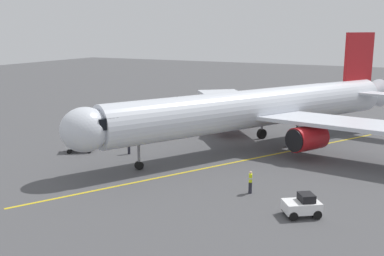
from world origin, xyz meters
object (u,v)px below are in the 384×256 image
at_px(ground_crew_wing_walker, 250,182).
at_px(belt_loader_portside, 218,112).
at_px(ground_crew_marshaller, 129,145).
at_px(baggage_cart_starboard_side, 80,145).
at_px(tug_rear_apron, 302,206).
at_px(airplane, 260,109).
at_px(belt_loader_near_nose, 134,115).

xyz_separation_m(ground_crew_wing_walker, belt_loader_portside, (14.07, -26.29, -0.17)).
distance_m(ground_crew_marshaller, baggage_cart_starboard_side, 5.05).
bearing_deg(baggage_cart_starboard_side, ground_crew_marshaller, -162.88).
distance_m(belt_loader_portside, baggage_cart_starboard_side, 23.33).
height_order(baggage_cart_starboard_side, tug_rear_apron, tug_rear_apron).
bearing_deg(baggage_cart_starboard_side, tug_rear_apron, 165.78).
xyz_separation_m(airplane, belt_loader_near_nose, (19.29, -5.85, -3.29)).
relative_size(airplane, baggage_cart_starboard_side, 12.50).
bearing_deg(tug_rear_apron, ground_crew_wing_walker, -28.97).
height_order(belt_loader_near_nose, belt_loader_portside, same).
distance_m(ground_crew_wing_walker, tug_rear_apron, 5.07).
height_order(ground_crew_marshaller, ground_crew_wing_walker, same).
height_order(belt_loader_near_nose, tug_rear_apron, belt_loader_near_nose).
distance_m(belt_loader_portside, tug_rear_apron, 34.18).
bearing_deg(airplane, belt_loader_portside, -51.81).
distance_m(airplane, ground_crew_marshaller, 13.64).
height_order(airplane, ground_crew_wing_walker, airplane).
height_order(belt_loader_portside, baggage_cart_starboard_side, belt_loader_portside).
bearing_deg(ground_crew_marshaller, airplane, -141.49).
bearing_deg(ground_crew_wing_walker, ground_crew_marshaller, -19.29).
bearing_deg(tug_rear_apron, baggage_cart_starboard_side, -14.22).
relative_size(belt_loader_near_nose, belt_loader_portside, 1.14).
bearing_deg(airplane, belt_loader_near_nose, -16.87).
relative_size(belt_loader_near_nose, tug_rear_apron, 1.72).
bearing_deg(belt_loader_portside, baggage_cart_starboard_side, 77.75).
distance_m(belt_loader_near_nose, belt_loader_portside, 11.55).
distance_m(baggage_cart_starboard_side, tug_rear_apron, 24.20).
height_order(ground_crew_marshaller, belt_loader_portside, belt_loader_portside).
height_order(airplane, tug_rear_apron, airplane).
relative_size(ground_crew_marshaller, belt_loader_portside, 0.41).
xyz_separation_m(airplane, tug_rear_apron, (-8.24, 15.70, -3.30)).
height_order(ground_crew_wing_walker, belt_loader_near_nose, belt_loader_near_nose).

